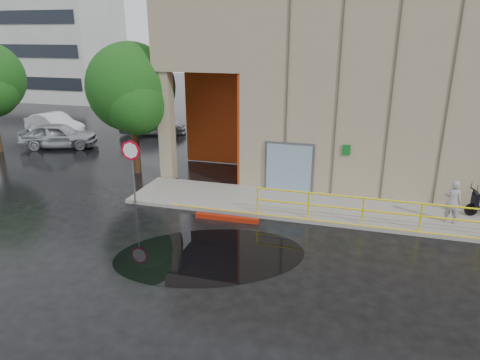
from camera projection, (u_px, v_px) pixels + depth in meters
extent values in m
plane|color=black|center=(249.00, 258.00, 13.17)|extent=(120.00, 120.00, 0.00)
cube|color=gray|center=(381.00, 214.00, 16.21)|extent=(20.00, 3.00, 0.15)
cube|color=gray|center=(430.00, 90.00, 20.34)|extent=(16.00, 10.00, 8.00)
cube|color=gray|center=(229.00, 35.00, 22.10)|extent=(4.00, 10.00, 3.00)
cube|color=gray|center=(167.00, 127.00, 19.62)|extent=(0.60, 0.60, 5.00)
cube|color=#A73E0F|center=(221.00, 117.00, 22.03)|extent=(3.80, 0.15, 4.90)
cube|color=#A73E0F|center=(249.00, 125.00, 19.94)|extent=(0.10, 3.50, 4.90)
cube|color=#8DAEC0|center=(289.00, 168.00, 18.10)|extent=(1.90, 0.10, 2.00)
cube|color=slate|center=(289.00, 168.00, 18.17)|extent=(2.10, 0.06, 2.20)
cube|color=#0E621F|center=(346.00, 150.00, 17.25)|extent=(0.32, 0.04, 0.42)
cylinder|color=#FFE90D|center=(393.00, 201.00, 14.57)|extent=(9.50, 0.06, 0.06)
cylinder|color=#FFE90D|center=(391.00, 213.00, 14.72)|extent=(9.50, 0.06, 0.06)
cube|color=#B7B7B2|center=(53.00, 24.00, 43.42)|extent=(12.00, 8.00, 15.00)
imported|color=#9B9A9F|center=(452.00, 202.00, 15.06)|extent=(0.63, 0.47, 1.58)
cylinder|color=black|center=(471.00, 210.00, 15.82)|extent=(0.47, 0.22, 0.46)
cylinder|color=slate|center=(133.00, 178.00, 16.88)|extent=(0.07, 0.07, 2.34)
cylinder|color=#C3001E|center=(131.00, 150.00, 16.49)|extent=(0.81, 0.05, 0.81)
cylinder|color=white|center=(130.00, 151.00, 16.46)|extent=(0.64, 0.02, 0.64)
cube|color=maroon|center=(227.00, 218.00, 15.80)|extent=(2.40, 0.22, 0.18)
cube|color=black|center=(210.00, 255.00, 13.35)|extent=(6.90, 5.66, 0.01)
imported|color=silver|center=(59.00, 135.00, 25.73)|extent=(4.78, 3.15, 1.51)
imported|color=silver|center=(55.00, 125.00, 28.65)|extent=(4.90, 2.98, 1.52)
imported|color=#A5A7AC|center=(153.00, 125.00, 29.23)|extent=(4.93, 3.41, 1.33)
cylinder|color=black|center=(136.00, 144.00, 20.83)|extent=(0.36, 0.36, 2.93)
sphere|color=#154A17|center=(131.00, 87.00, 19.95)|extent=(4.15, 4.15, 4.15)
sphere|color=#154A17|center=(137.00, 103.00, 19.45)|extent=(2.91, 2.91, 2.91)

